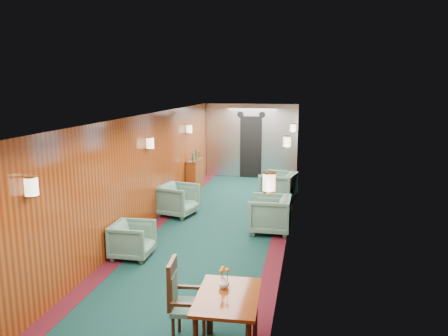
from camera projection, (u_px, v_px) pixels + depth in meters
The scene contains 12 objects.
room at pixel (210, 157), 8.41m from camera, with size 12.00×12.10×2.40m.
bulkhead at pixel (251, 141), 14.18m from camera, with size 2.98×0.17×2.39m.
windows_right at pixel (288, 167), 8.39m from camera, with size 0.02×8.60×0.80m.
wall_sconces at pixel (216, 145), 8.92m from camera, with size 2.97×7.97×0.25m.
dining_table at pixel (228, 305), 4.82m from camera, with size 0.72×1.00×0.73m.
side_chair at pixel (183, 298), 5.11m from camera, with size 0.50×0.52×1.01m.
credenza at pixel (195, 174), 12.58m from camera, with size 0.31×0.99×1.16m.
flower_vase at pixel (224, 282), 4.96m from camera, with size 0.13×0.13×0.13m, color silver.
armchair_left_near at pixel (133, 240), 7.68m from camera, with size 0.67×0.69×0.63m, color #1D453A.
armchair_left_far at pixel (178, 200), 10.13m from camera, with size 0.79×0.81×0.74m, color #1D453A.
armchair_right_near at pixel (270, 214), 8.97m from camera, with size 0.81×0.84×0.76m, color #1D453A.
armchair_right_far at pixel (278, 187), 11.31m from camera, with size 0.83×0.86×0.78m, color #1D453A.
Camera 1 is at (1.89, -8.08, 3.02)m, focal length 35.00 mm.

